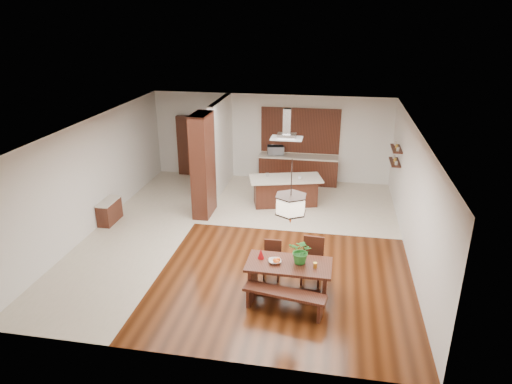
% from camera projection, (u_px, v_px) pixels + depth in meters
% --- Properties ---
extents(room_shell, '(9.00, 9.04, 2.92)m').
position_uv_depth(room_shell, '(244.00, 160.00, 11.02)').
color(room_shell, '#37180A').
rests_on(room_shell, ground).
extents(tile_hallway, '(2.50, 9.00, 0.01)m').
position_uv_depth(tile_hallway, '(144.00, 228.00, 12.22)').
color(tile_hallway, beige).
rests_on(tile_hallway, ground).
extents(tile_kitchen, '(5.50, 4.00, 0.01)m').
position_uv_depth(tile_kitchen, '(301.00, 202.00, 13.86)').
color(tile_kitchen, beige).
rests_on(tile_kitchen, ground).
extents(soffit_band, '(8.00, 9.00, 0.02)m').
position_uv_depth(soffit_band, '(243.00, 127.00, 10.71)').
color(soffit_band, '#391F0E').
rests_on(soffit_band, room_shell).
extents(partition_pier, '(0.45, 1.00, 2.90)m').
position_uv_depth(partition_pier, '(203.00, 166.00, 12.57)').
color(partition_pier, black).
rests_on(partition_pier, ground).
extents(partition_stub, '(0.18, 2.40, 2.90)m').
position_uv_depth(partition_stub, '(221.00, 145.00, 14.49)').
color(partition_stub, silver).
rests_on(partition_stub, ground).
extents(hallway_console, '(0.37, 0.88, 0.63)m').
position_uv_depth(hallway_console, '(109.00, 211.00, 12.46)').
color(hallway_console, black).
rests_on(hallway_console, ground).
extents(hallway_doorway, '(1.10, 0.20, 2.10)m').
position_uv_depth(hallway_doorway, '(193.00, 146.00, 15.85)').
color(hallway_doorway, black).
rests_on(hallway_doorway, ground).
extents(rear_counter, '(2.60, 0.62, 0.95)m').
position_uv_depth(rear_counter, '(298.00, 169.00, 15.28)').
color(rear_counter, black).
rests_on(rear_counter, ground).
extents(kitchen_window, '(2.60, 0.08, 1.50)m').
position_uv_depth(kitchen_window, '(300.00, 130.00, 15.05)').
color(kitchen_window, '#A47431').
rests_on(kitchen_window, room_shell).
extents(shelf_lower, '(0.26, 0.90, 0.04)m').
position_uv_depth(shelf_lower, '(395.00, 162.00, 13.01)').
color(shelf_lower, black).
rests_on(shelf_lower, room_shell).
extents(shelf_upper, '(0.26, 0.90, 0.04)m').
position_uv_depth(shelf_upper, '(396.00, 149.00, 12.86)').
color(shelf_upper, black).
rests_on(shelf_upper, room_shell).
extents(dining_table, '(1.71, 0.88, 0.71)m').
position_uv_depth(dining_table, '(289.00, 271.00, 9.19)').
color(dining_table, black).
rests_on(dining_table, ground).
extents(dining_bench, '(1.64, 0.62, 0.45)m').
position_uv_depth(dining_bench, '(284.00, 301.00, 8.74)').
color(dining_bench, black).
rests_on(dining_bench, ground).
extents(dining_chair_left, '(0.39, 0.39, 0.85)m').
position_uv_depth(dining_chair_left, '(272.00, 261.00, 9.78)').
color(dining_chair_left, black).
rests_on(dining_chair_left, ground).
extents(dining_chair_right, '(0.48, 0.48, 1.00)m').
position_uv_depth(dining_chair_right, '(312.00, 262.00, 9.60)').
color(dining_chair_right, black).
rests_on(dining_chair_right, ground).
extents(pendant_lantern, '(0.64, 0.64, 1.31)m').
position_uv_depth(pendant_lantern, '(291.00, 192.00, 8.56)').
color(pendant_lantern, beige).
rests_on(pendant_lantern, room_shell).
extents(foliage_plant, '(0.58, 0.54, 0.52)m').
position_uv_depth(foliage_plant, '(301.00, 251.00, 9.05)').
color(foliage_plant, '#287829').
rests_on(foliage_plant, dining_table).
extents(fruit_bowl, '(0.31, 0.31, 0.06)m').
position_uv_depth(fruit_bowl, '(275.00, 261.00, 9.14)').
color(fruit_bowl, '#BAAFA3').
rests_on(fruit_bowl, dining_table).
extents(napkin_cone, '(0.15, 0.15, 0.21)m').
position_uv_depth(napkin_cone, '(261.00, 254.00, 9.28)').
color(napkin_cone, '#A40B10').
rests_on(napkin_cone, dining_table).
extents(gold_ornament, '(0.09, 0.09, 0.11)m').
position_uv_depth(gold_ornament, '(315.00, 265.00, 8.95)').
color(gold_ornament, gold).
rests_on(gold_ornament, dining_table).
extents(kitchen_island, '(2.27, 1.44, 0.87)m').
position_uv_depth(kitchen_island, '(285.00, 191.00, 13.55)').
color(kitchen_island, black).
rests_on(kitchen_island, ground).
extents(range_hood, '(0.90, 0.55, 0.87)m').
position_uv_depth(range_hood, '(287.00, 124.00, 12.81)').
color(range_hood, silver).
rests_on(range_hood, room_shell).
extents(island_cup, '(0.11, 0.11, 0.09)m').
position_uv_depth(island_cup, '(300.00, 178.00, 13.24)').
color(island_cup, white).
rests_on(island_cup, kitchen_island).
extents(microwave, '(0.61, 0.49, 0.30)m').
position_uv_depth(microwave, '(276.00, 150.00, 15.21)').
color(microwave, silver).
rests_on(microwave, rear_counter).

